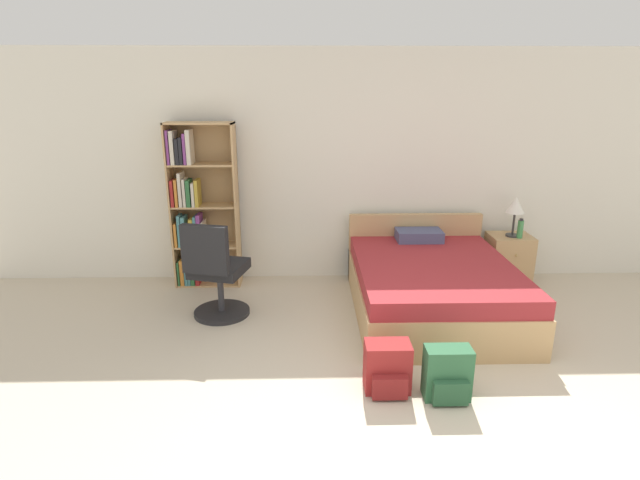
{
  "coord_description": "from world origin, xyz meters",
  "views": [
    {
      "loc": [
        -0.72,
        -2.43,
        2.19
      ],
      "look_at": [
        -0.61,
        1.98,
        0.83
      ],
      "focal_mm": 28.0,
      "sensor_mm": 36.0,
      "label": 1
    }
  ],
  "objects": [
    {
      "name": "backpack_green",
      "position": [
        0.28,
        0.71,
        0.19
      ],
      "size": [
        0.33,
        0.23,
        0.4
      ],
      "color": "#2D603D",
      "rests_on": "ground_plane"
    },
    {
      "name": "bookshelf",
      "position": [
        -1.96,
        2.99,
        0.89
      ],
      "size": [
        0.73,
        0.28,
        1.83
      ],
      "color": "tan",
      "rests_on": "ground_plane"
    },
    {
      "name": "bed",
      "position": [
        0.51,
        2.19,
        0.28
      ],
      "size": [
        1.52,
        1.95,
        0.79
      ],
      "color": "tan",
      "rests_on": "ground_plane"
    },
    {
      "name": "ground_plane",
      "position": [
        0.0,
        0.0,
        0.0
      ],
      "size": [
        14.0,
        14.0,
        0.0
      ],
      "primitive_type": "plane",
      "color": "beige"
    },
    {
      "name": "wall_back",
      "position": [
        0.0,
        3.23,
        1.3
      ],
      "size": [
        9.0,
        0.06,
        2.6
      ],
      "color": "silver",
      "rests_on": "ground_plane"
    },
    {
      "name": "nightstand",
      "position": [
        1.58,
        2.93,
        0.29
      ],
      "size": [
        0.46,
        0.41,
        0.57
      ],
      "color": "tan",
      "rests_on": "ground_plane"
    },
    {
      "name": "office_chair",
      "position": [
        -1.61,
        2.08,
        0.46
      ],
      "size": [
        0.58,
        0.66,
        1.0
      ],
      "color": "#232326",
      "rests_on": "ground_plane"
    },
    {
      "name": "table_lamp",
      "position": [
        1.58,
        2.9,
        0.91
      ],
      "size": [
        0.21,
        0.21,
        0.45
      ],
      "color": "#333333",
      "rests_on": "nightstand"
    },
    {
      "name": "backpack_red",
      "position": [
        -0.14,
        0.82,
        0.18
      ],
      "size": [
        0.34,
        0.29,
        0.38
      ],
      "color": "maroon",
      "rests_on": "ground_plane"
    },
    {
      "name": "water_bottle",
      "position": [
        1.64,
        2.84,
        0.68
      ],
      "size": [
        0.06,
        0.06,
        0.22
      ],
      "color": "#3F8C4C",
      "rests_on": "nightstand"
    }
  ]
}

